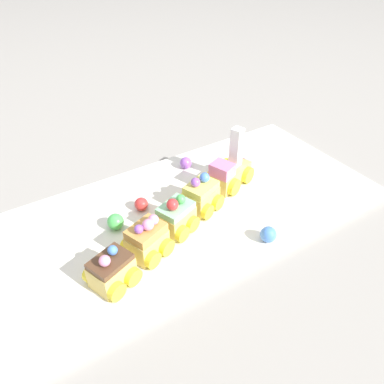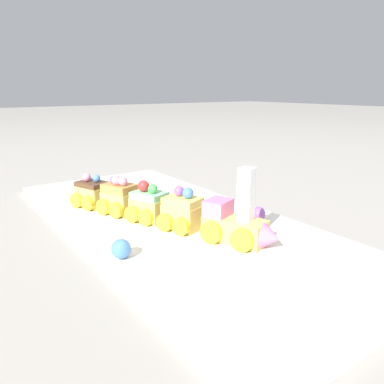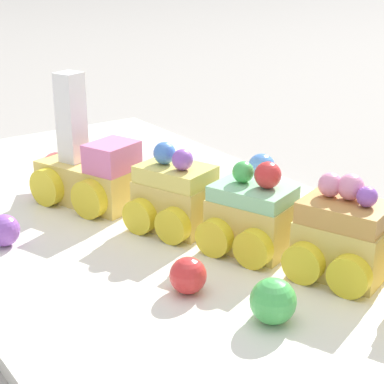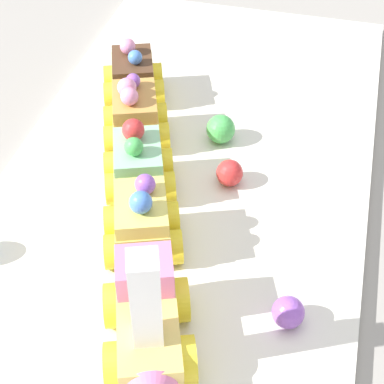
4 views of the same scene
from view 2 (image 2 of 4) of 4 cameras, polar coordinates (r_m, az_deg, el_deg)
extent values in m
plane|color=gray|center=(0.72, -2.80, -5.04)|extent=(10.00, 10.00, 0.00)
cube|color=white|center=(0.72, -2.81, -4.59)|extent=(0.83, 0.37, 0.01)
cube|color=#EACC66|center=(0.61, 6.55, -5.77)|extent=(0.11, 0.08, 0.04)
cube|color=pink|center=(0.61, 4.02, -2.36)|extent=(0.05, 0.05, 0.03)
cone|color=pink|center=(0.59, 11.94, -6.81)|extent=(0.04, 0.05, 0.04)
cube|color=white|center=(0.59, 8.13, -3.40)|extent=(0.03, 0.03, 0.02)
cube|color=white|center=(0.59, 8.21, -1.42)|extent=(0.03, 0.03, 0.02)
cube|color=white|center=(0.58, 8.29, 0.59)|extent=(0.03, 0.03, 0.02)
cube|color=white|center=(0.58, 8.37, 2.65)|extent=(0.03, 0.03, 0.02)
cylinder|color=yellow|center=(0.58, 7.63, -7.30)|extent=(0.04, 0.02, 0.04)
cylinder|color=yellow|center=(0.62, 10.03, -5.57)|extent=(0.04, 0.02, 0.04)
cylinder|color=yellow|center=(0.60, 2.93, -6.19)|extent=(0.04, 0.02, 0.04)
cylinder|color=yellow|center=(0.65, 5.59, -4.63)|extent=(0.04, 0.02, 0.04)
cube|color=#EACC66|center=(0.66, -1.44, -3.80)|extent=(0.08, 0.07, 0.04)
cube|color=#EFE066|center=(0.65, -1.46, -1.46)|extent=(0.07, 0.06, 0.01)
sphere|color=#9956C6|center=(0.66, -1.99, 0.16)|extent=(0.02, 0.02, 0.02)
sphere|color=#4C84E0|center=(0.64, -0.63, -0.17)|extent=(0.03, 0.03, 0.02)
cylinder|color=yellow|center=(0.63, -1.66, -5.30)|extent=(0.03, 0.02, 0.03)
cylinder|color=yellow|center=(0.68, 1.19, -3.89)|extent=(0.03, 0.02, 0.03)
cylinder|color=yellow|center=(0.65, -4.16, -4.66)|extent=(0.03, 0.02, 0.03)
cylinder|color=yellow|center=(0.70, -1.23, -3.34)|extent=(0.03, 0.02, 0.03)
cube|color=#EACC66|center=(0.71, -6.47, -2.61)|extent=(0.08, 0.07, 0.04)
cube|color=#93DBA3|center=(0.70, -6.54, -0.49)|extent=(0.07, 0.06, 0.01)
sphere|color=red|center=(0.70, -7.40, 0.93)|extent=(0.03, 0.03, 0.02)
sphere|color=#4CBC56|center=(0.69, -6.02, 0.50)|extent=(0.02, 0.02, 0.02)
cylinder|color=yellow|center=(0.68, -6.90, -3.96)|extent=(0.03, 0.02, 0.03)
cylinder|color=yellow|center=(0.72, -3.91, -2.73)|extent=(0.03, 0.02, 0.03)
cylinder|color=yellow|center=(0.70, -9.07, -3.39)|extent=(0.03, 0.02, 0.03)
cylinder|color=yellow|center=(0.74, -6.05, -2.23)|extent=(0.03, 0.02, 0.03)
cube|color=#EACC66|center=(0.76, -10.90, -1.55)|extent=(0.08, 0.07, 0.04)
cube|color=#CC9347|center=(0.75, -11.01, 0.57)|extent=(0.07, 0.06, 0.02)
sphere|color=#9956C6|center=(0.76, -11.86, 1.87)|extent=(0.02, 0.02, 0.02)
sphere|color=pink|center=(0.74, -11.43, 1.79)|extent=(0.03, 0.03, 0.02)
sphere|color=pink|center=(0.73, -10.50, 1.62)|extent=(0.02, 0.02, 0.02)
cylinder|color=yellow|center=(0.73, -11.48, -2.75)|extent=(0.03, 0.02, 0.03)
cylinder|color=yellow|center=(0.77, -8.44, -1.67)|extent=(0.03, 0.02, 0.03)
cylinder|color=yellow|center=(0.75, -13.35, -2.25)|extent=(0.03, 0.02, 0.03)
cylinder|color=yellow|center=(0.79, -10.32, -1.24)|extent=(0.03, 0.02, 0.03)
cube|color=#EACC66|center=(0.82, -14.88, -0.58)|extent=(0.08, 0.07, 0.04)
cube|color=brown|center=(0.81, -15.01, 1.18)|extent=(0.07, 0.06, 0.01)
sphere|color=pink|center=(0.81, -15.78, 2.17)|extent=(0.02, 0.02, 0.02)
sphere|color=#4C84E0|center=(0.80, -14.34, 2.01)|extent=(0.02, 0.02, 0.02)
cylinder|color=yellow|center=(0.79, -15.57, -1.66)|extent=(0.03, 0.02, 0.03)
cylinder|color=yellow|center=(0.82, -12.56, -0.71)|extent=(0.03, 0.02, 0.03)
cylinder|color=yellow|center=(0.81, -17.18, -1.23)|extent=(0.03, 0.02, 0.03)
cylinder|color=yellow|center=(0.85, -14.19, -0.33)|extent=(0.03, 0.02, 0.03)
sphere|color=red|center=(0.78, -2.12, -1.49)|extent=(0.03, 0.03, 0.03)
sphere|color=#4CBC56|center=(0.82, -5.95, -0.55)|extent=(0.03, 0.03, 0.03)
sphere|color=#9956C6|center=(0.71, 10.06, -3.30)|extent=(0.03, 0.03, 0.03)
sphere|color=#4C84E0|center=(0.56, -10.75, -8.50)|extent=(0.03, 0.03, 0.03)
camera|label=1|loc=(0.88, -48.23, 26.21)|focal=35.00mm
camera|label=3|loc=(1.15, -1.77, 14.97)|focal=60.00mm
camera|label=4|loc=(0.55, 42.05, 32.90)|focal=60.00mm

